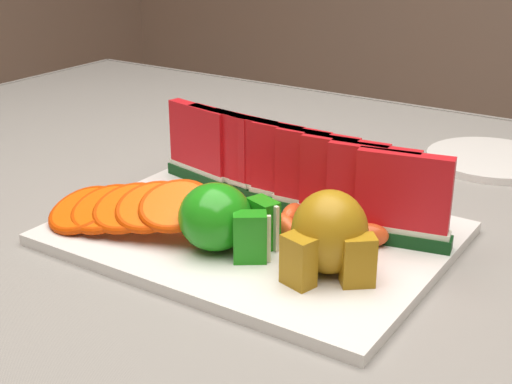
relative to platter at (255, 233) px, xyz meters
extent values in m
cube|color=#4A2D18|center=(-0.06, 0.11, -0.03)|extent=(1.40, 0.90, 0.03)
cube|color=#4A2D18|center=(-0.70, 0.50, -0.40)|extent=(0.06, 0.06, 0.72)
cube|color=gray|center=(-0.06, 0.11, -0.01)|extent=(1.52, 1.02, 0.01)
cube|color=gray|center=(-0.06, 0.62, -0.10)|extent=(1.52, 0.01, 0.20)
cube|color=silver|center=(0.00, 0.00, 0.00)|extent=(0.40, 0.30, 0.01)
ellipsoid|color=#0C7B08|center=(-0.01, -0.06, 0.04)|extent=(0.09, 0.09, 0.07)
cube|color=#0C7B08|center=(0.04, -0.07, 0.03)|extent=(0.04, 0.04, 0.05)
cube|color=beige|center=(0.04, -0.07, 0.03)|extent=(0.03, 0.02, 0.05)
cube|color=#0C7B08|center=(0.03, -0.03, 0.03)|extent=(0.04, 0.03, 0.05)
cube|color=beige|center=(0.04, -0.03, 0.03)|extent=(0.03, 0.01, 0.05)
ellipsoid|color=#B19409|center=(0.11, -0.04, 0.05)|extent=(0.08, 0.08, 0.08)
cube|color=#B19409|center=(0.10, -0.08, 0.03)|extent=(0.03, 0.03, 0.05)
cube|color=#B19409|center=(0.15, -0.05, 0.03)|extent=(0.04, 0.03, 0.05)
cylinder|color=silver|center=(0.14, 0.39, 0.00)|extent=(0.19, 0.19, 0.01)
cube|color=silver|center=(-0.26, 0.28, 0.00)|extent=(0.02, 0.17, 0.00)
cube|color=silver|center=(-0.27, 0.37, 0.00)|extent=(0.00, 0.04, 0.00)
cube|color=silver|center=(-0.26, 0.37, 0.00)|extent=(0.00, 0.04, 0.00)
cube|color=silver|center=(-0.26, 0.37, 0.00)|extent=(0.00, 0.04, 0.00)
cube|color=#0B3815|center=(-0.13, 0.08, 0.01)|extent=(0.11, 0.04, 0.01)
cube|color=silver|center=(-0.13, 0.08, 0.02)|extent=(0.10, 0.04, 0.01)
cube|color=red|center=(-0.13, 0.08, 0.07)|extent=(0.10, 0.04, 0.08)
cube|color=#0B3815|center=(-0.10, 0.08, 0.01)|extent=(0.11, 0.04, 0.01)
cube|color=silver|center=(-0.10, 0.08, 0.02)|extent=(0.10, 0.03, 0.01)
cube|color=red|center=(-0.10, 0.08, 0.07)|extent=(0.10, 0.03, 0.08)
cube|color=#0B3815|center=(-0.06, 0.07, 0.01)|extent=(0.11, 0.03, 0.01)
cube|color=silver|center=(-0.06, 0.07, 0.02)|extent=(0.10, 0.03, 0.01)
cube|color=red|center=(-0.06, 0.07, 0.07)|extent=(0.10, 0.03, 0.08)
cube|color=#0B3815|center=(-0.03, 0.07, 0.01)|extent=(0.11, 0.03, 0.01)
cube|color=silver|center=(-0.03, 0.07, 0.02)|extent=(0.10, 0.02, 0.01)
cube|color=red|center=(-0.03, 0.07, 0.07)|extent=(0.10, 0.02, 0.08)
cube|color=#0B3815|center=(0.01, 0.07, 0.01)|extent=(0.10, 0.02, 0.01)
cube|color=silver|center=(0.01, 0.07, 0.02)|extent=(0.10, 0.02, 0.01)
cube|color=red|center=(0.01, 0.07, 0.07)|extent=(0.10, 0.02, 0.08)
cube|color=#0B3815|center=(0.04, 0.06, 0.01)|extent=(0.11, 0.03, 0.01)
cube|color=silver|center=(0.04, 0.06, 0.02)|extent=(0.10, 0.02, 0.01)
cube|color=red|center=(0.04, 0.06, 0.07)|extent=(0.10, 0.02, 0.08)
cube|color=#0B3815|center=(0.08, 0.06, 0.01)|extent=(0.11, 0.03, 0.01)
cube|color=silver|center=(0.08, 0.06, 0.02)|extent=(0.10, 0.03, 0.01)
cube|color=red|center=(0.08, 0.06, 0.07)|extent=(0.10, 0.03, 0.08)
cube|color=#0B3815|center=(0.11, 0.05, 0.01)|extent=(0.11, 0.04, 0.01)
cube|color=silver|center=(0.11, 0.05, 0.02)|extent=(0.10, 0.03, 0.01)
cube|color=red|center=(0.11, 0.05, 0.07)|extent=(0.10, 0.03, 0.08)
cube|color=#0B3815|center=(0.15, 0.05, 0.01)|extent=(0.11, 0.04, 0.01)
cube|color=silver|center=(0.15, 0.05, 0.02)|extent=(0.10, 0.04, 0.01)
cube|color=red|center=(0.15, 0.05, 0.07)|extent=(0.10, 0.04, 0.08)
cylinder|color=red|center=(-0.16, -0.09, 0.02)|extent=(0.08, 0.08, 0.03)
torus|color=#B2240B|center=(-0.16, -0.09, 0.02)|extent=(0.09, 0.09, 0.04)
cylinder|color=red|center=(-0.14, -0.08, 0.03)|extent=(0.08, 0.08, 0.03)
torus|color=#B2240B|center=(-0.14, -0.08, 0.03)|extent=(0.09, 0.09, 0.04)
cylinder|color=red|center=(-0.11, -0.07, 0.03)|extent=(0.07, 0.07, 0.03)
torus|color=#B2240B|center=(-0.11, -0.07, 0.03)|extent=(0.08, 0.08, 0.04)
cylinder|color=red|center=(-0.09, -0.07, 0.04)|extent=(0.08, 0.08, 0.03)
torus|color=#B2240B|center=(-0.09, -0.07, 0.04)|extent=(0.09, 0.09, 0.04)
cylinder|color=red|center=(-0.06, -0.06, 0.04)|extent=(0.09, 0.09, 0.03)
torus|color=#B2240B|center=(-0.06, -0.06, 0.04)|extent=(0.10, 0.10, 0.04)
cylinder|color=red|center=(-0.10, 0.13, 0.02)|extent=(0.07, 0.07, 0.03)
torus|color=#B2240B|center=(-0.10, 0.13, 0.02)|extent=(0.07, 0.07, 0.03)
cylinder|color=red|center=(-0.05, 0.13, 0.02)|extent=(0.07, 0.07, 0.03)
torus|color=#B2240B|center=(-0.05, 0.13, 0.02)|extent=(0.08, 0.08, 0.03)
cylinder|color=red|center=(0.00, 0.13, 0.03)|extent=(0.08, 0.08, 0.03)
torus|color=#B2240B|center=(0.00, 0.13, 0.03)|extent=(0.09, 0.09, 0.03)
cylinder|color=red|center=(0.05, 0.13, 0.03)|extent=(0.08, 0.08, 0.03)
torus|color=#B2240B|center=(0.05, 0.13, 0.03)|extent=(0.09, 0.09, 0.03)
ellipsoid|color=#E25627|center=(-0.09, 0.02, 0.02)|extent=(0.04, 0.04, 0.02)
ellipsoid|color=#E25627|center=(-0.06, -0.01, 0.02)|extent=(0.04, 0.04, 0.02)
ellipsoid|color=#E25627|center=(-0.04, 0.01, 0.02)|extent=(0.04, 0.04, 0.02)
ellipsoid|color=#E25627|center=(-0.01, 0.00, 0.02)|extent=(0.04, 0.04, 0.02)
ellipsoid|color=#E25627|center=(-0.01, 0.00, 0.02)|extent=(0.04, 0.04, 0.02)
ellipsoid|color=#E25627|center=(0.03, 0.03, 0.02)|extent=(0.03, 0.04, 0.02)
ellipsoid|color=#E25627|center=(0.04, 0.00, 0.02)|extent=(0.04, 0.04, 0.02)
ellipsoid|color=#E25627|center=(0.08, -0.01, 0.02)|extent=(0.04, 0.04, 0.02)
ellipsoid|color=#E25627|center=(0.10, 0.02, 0.02)|extent=(0.03, 0.04, 0.02)
ellipsoid|color=#E25627|center=(0.12, 0.03, 0.02)|extent=(0.04, 0.03, 0.02)
camera|label=1|loc=(0.38, -0.58, 0.33)|focal=50.00mm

